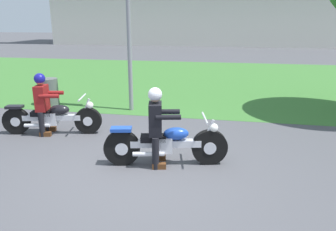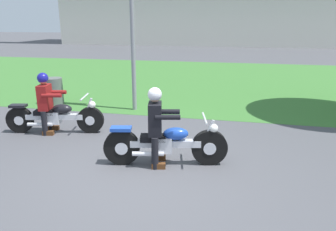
% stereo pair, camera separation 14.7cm
% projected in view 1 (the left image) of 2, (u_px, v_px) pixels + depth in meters
% --- Properties ---
extents(ground, '(120.00, 120.00, 0.00)m').
position_uv_depth(ground, '(142.00, 175.00, 5.37)').
color(ground, '#4C4C51').
extents(grass_verge, '(60.00, 12.00, 0.01)m').
position_uv_depth(grass_verge, '(198.00, 79.00, 14.20)').
color(grass_verge, '#3D7533').
rests_on(grass_verge, ground).
extents(motorcycle_lead, '(2.16, 0.77, 0.88)m').
position_uv_depth(motorcycle_lead, '(166.00, 144.00, 5.67)').
color(motorcycle_lead, black).
rests_on(motorcycle_lead, ground).
extents(rider_lead, '(0.61, 0.54, 1.40)m').
position_uv_depth(rider_lead, '(156.00, 121.00, 5.55)').
color(rider_lead, black).
rests_on(rider_lead, ground).
extents(motorcycle_follow, '(2.18, 0.78, 0.86)m').
position_uv_depth(motorcycle_follow, '(52.00, 118.00, 7.25)').
color(motorcycle_follow, black).
rests_on(motorcycle_follow, ground).
extents(rider_follow, '(0.61, 0.54, 1.38)m').
position_uv_depth(rider_follow, '(43.00, 99.00, 7.13)').
color(rider_follow, black).
rests_on(rider_follow, ground).
extents(trash_can, '(0.54, 0.54, 0.80)m').
position_uv_depth(trash_can, '(49.00, 92.00, 9.79)').
color(trash_can, '#595E5B').
rests_on(trash_can, ground).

